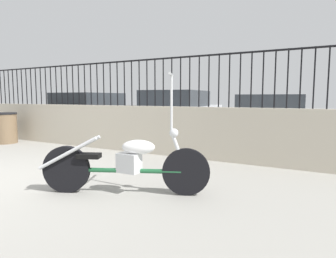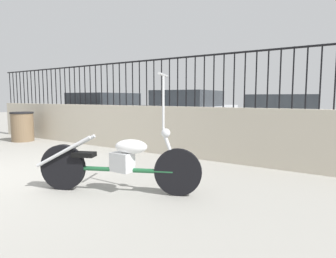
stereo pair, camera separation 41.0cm
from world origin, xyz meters
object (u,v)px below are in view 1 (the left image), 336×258
trash_bin (5,128)px  car_white (271,118)px  car_silver (178,113)px  car_black (92,112)px  motorcycle_green (118,163)px

trash_bin → car_white: size_ratio=0.19×
trash_bin → car_silver: (3.25, 3.60, 0.31)m
trash_bin → car_silver: size_ratio=0.18×
car_white → trash_bin: bearing=114.0°
car_black → car_white: 6.03m
car_silver → car_black: bearing=91.0°
trash_bin → car_silver: car_silver is taller
motorcycle_green → trash_bin: 5.54m
motorcycle_green → car_black: (-5.19, 5.02, 0.29)m
trash_bin → car_white: (6.06, 3.59, 0.25)m
car_black → car_silver: bearing=-87.2°
car_black → motorcycle_green: bearing=-138.4°
motorcycle_green → trash_bin: (-5.24, 1.82, 0.01)m
motorcycle_green → car_white: size_ratio=0.48×
car_silver → motorcycle_green: bearing=-166.1°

